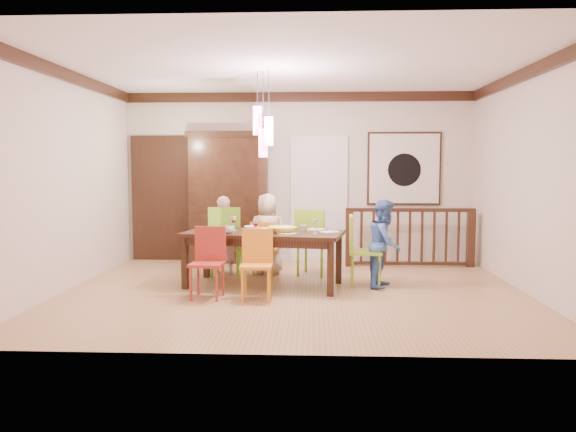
{
  "coord_description": "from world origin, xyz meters",
  "views": [
    {
      "loc": [
        0.25,
        -7.24,
        1.63
      ],
      "look_at": [
        -0.1,
        0.44,
        0.96
      ],
      "focal_mm": 35.0,
      "sensor_mm": 36.0,
      "label": 1
    }
  ],
  "objects_px": {
    "chair_far_left": "(226,236)",
    "chair_end_right": "(365,246)",
    "person_end_right": "(385,243)",
    "china_hutch": "(229,197)",
    "person_far_mid": "(268,234)",
    "balustrade": "(410,236)",
    "person_far_left": "(224,235)",
    "dining_table": "(264,238)"
  },
  "relations": [
    {
      "from": "chair_far_left",
      "to": "china_hutch",
      "type": "relative_size",
      "value": 0.47
    },
    {
      "from": "balustrade",
      "to": "person_end_right",
      "type": "distance_m",
      "value": 1.72
    },
    {
      "from": "chair_end_right",
      "to": "balustrade",
      "type": "xyz_separation_m",
      "value": [
        0.87,
        1.55,
        -0.06
      ]
    },
    {
      "from": "person_far_mid",
      "to": "chair_far_left",
      "type": "bearing_deg",
      "value": 10.97
    },
    {
      "from": "person_end_right",
      "to": "dining_table",
      "type": "bearing_deg",
      "value": 109.55
    },
    {
      "from": "chair_far_left",
      "to": "person_end_right",
      "type": "xyz_separation_m",
      "value": [
        2.28,
        -0.76,
        -0.0
      ]
    },
    {
      "from": "dining_table",
      "to": "person_far_left",
      "type": "height_order",
      "value": "person_far_left"
    },
    {
      "from": "dining_table",
      "to": "person_far_left",
      "type": "distance_m",
      "value": 1.05
    },
    {
      "from": "chair_far_left",
      "to": "balustrade",
      "type": "bearing_deg",
      "value": -164.86
    },
    {
      "from": "balustrade",
      "to": "dining_table",
      "type": "bearing_deg",
      "value": -144.85
    },
    {
      "from": "chair_end_right",
      "to": "person_end_right",
      "type": "relative_size",
      "value": 0.81
    },
    {
      "from": "dining_table",
      "to": "balustrade",
      "type": "distance_m",
      "value": 2.79
    },
    {
      "from": "chair_end_right",
      "to": "china_hutch",
      "type": "xyz_separation_m",
      "value": [
        -2.16,
        1.9,
        0.56
      ]
    },
    {
      "from": "china_hutch",
      "to": "person_far_left",
      "type": "bearing_deg",
      "value": -85.72
    },
    {
      "from": "person_far_left",
      "to": "person_end_right",
      "type": "distance_m",
      "value": 2.45
    },
    {
      "from": "dining_table",
      "to": "chair_far_left",
      "type": "bearing_deg",
      "value": 138.98
    },
    {
      "from": "person_far_left",
      "to": "person_far_mid",
      "type": "height_order",
      "value": "person_far_mid"
    },
    {
      "from": "china_hutch",
      "to": "person_far_left",
      "type": "height_order",
      "value": "china_hutch"
    },
    {
      "from": "dining_table",
      "to": "chair_far_left",
      "type": "relative_size",
      "value": 2.17
    },
    {
      "from": "person_far_left",
      "to": "china_hutch",
      "type": "bearing_deg",
      "value": -81.38
    },
    {
      "from": "person_far_left",
      "to": "person_end_right",
      "type": "relative_size",
      "value": 1.01
    },
    {
      "from": "chair_end_right",
      "to": "person_far_mid",
      "type": "xyz_separation_m",
      "value": [
        -1.41,
        0.79,
        0.06
      ]
    },
    {
      "from": "china_hutch",
      "to": "person_far_mid",
      "type": "distance_m",
      "value": 1.43
    },
    {
      "from": "chair_far_left",
      "to": "china_hutch",
      "type": "height_order",
      "value": "china_hutch"
    },
    {
      "from": "person_end_right",
      "to": "china_hutch",
      "type": "bearing_deg",
      "value": 69.69
    },
    {
      "from": "dining_table",
      "to": "person_end_right",
      "type": "distance_m",
      "value": 1.65
    },
    {
      "from": "balustrade",
      "to": "person_end_right",
      "type": "xyz_separation_m",
      "value": [
        -0.61,
        -1.61,
        0.1
      ]
    },
    {
      "from": "chair_far_left",
      "to": "chair_end_right",
      "type": "xyz_separation_m",
      "value": [
        2.02,
        -0.7,
        -0.04
      ]
    },
    {
      "from": "dining_table",
      "to": "person_far_left",
      "type": "relative_size",
      "value": 1.88
    },
    {
      "from": "dining_table",
      "to": "chair_end_right",
      "type": "bearing_deg",
      "value": 13.16
    },
    {
      "from": "chair_far_left",
      "to": "balustrade",
      "type": "distance_m",
      "value": 3.01
    },
    {
      "from": "balustrade",
      "to": "person_far_left",
      "type": "distance_m",
      "value": 3.05
    },
    {
      "from": "person_far_mid",
      "to": "chair_end_right",
      "type": "bearing_deg",
      "value": 153.35
    },
    {
      "from": "balustrade",
      "to": "person_far_mid",
      "type": "xyz_separation_m",
      "value": [
        -2.27,
        -0.76,
        0.12
      ]
    },
    {
      "from": "person_far_mid",
      "to": "person_end_right",
      "type": "relative_size",
      "value": 1.04
    },
    {
      "from": "balustrade",
      "to": "person_end_right",
      "type": "bearing_deg",
      "value": -111.48
    },
    {
      "from": "balustrade",
      "to": "person_far_mid",
      "type": "bearing_deg",
      "value": -162.21
    },
    {
      "from": "china_hutch",
      "to": "balustrade",
      "type": "relative_size",
      "value": 1.06
    },
    {
      "from": "dining_table",
      "to": "chair_far_left",
      "type": "distance_m",
      "value": 1.01
    },
    {
      "from": "dining_table",
      "to": "chair_end_right",
      "type": "distance_m",
      "value": 1.4
    },
    {
      "from": "chair_far_left",
      "to": "person_far_left",
      "type": "relative_size",
      "value": 0.87
    },
    {
      "from": "chair_far_left",
      "to": "balustrade",
      "type": "height_order",
      "value": "chair_far_left"
    }
  ]
}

